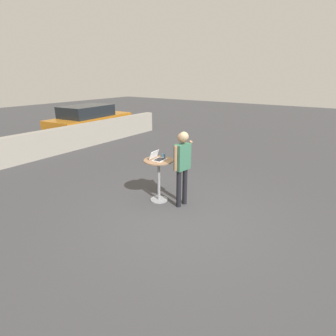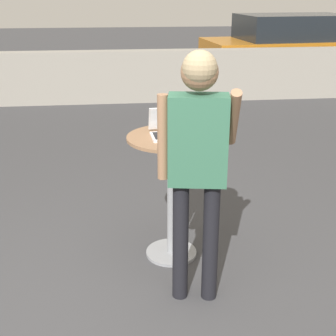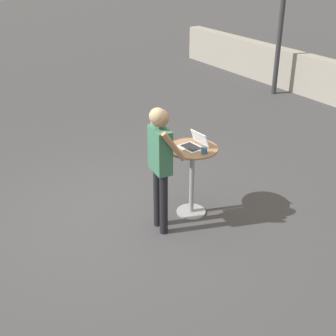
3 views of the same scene
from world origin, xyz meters
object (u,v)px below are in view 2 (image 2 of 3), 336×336
cafe_table (172,177)px  parked_car_near_street (298,49)px  standing_person (198,150)px  coffee_mug (201,129)px  laptop (171,130)px

cafe_table → parked_car_near_street: (3.73, 6.99, 0.11)m
standing_person → parked_car_near_street: (3.63, 7.58, -0.32)m
coffee_mug → parked_car_near_street: 7.80m
cafe_table → laptop: bearing=97.1°
cafe_table → coffee_mug: size_ratio=9.15×
coffee_mug → standing_person: (-0.13, -0.61, 0.04)m
cafe_table → standing_person: bearing=-80.9°
cafe_table → coffee_mug: (0.23, 0.02, 0.38)m
laptop → coffee_mug: bearing=-0.7°
cafe_table → standing_person: (0.10, -0.59, 0.43)m
cafe_table → parked_car_near_street: size_ratio=0.23×
cafe_table → laptop: size_ratio=3.13×
laptop → cafe_table: bearing=-82.9°
standing_person → parked_car_near_street: standing_person is taller
standing_person → parked_car_near_street: bearing=64.4°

